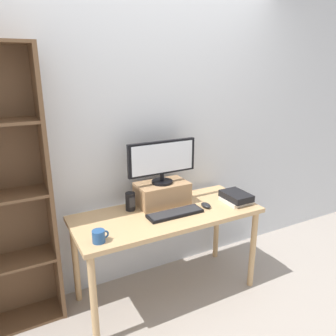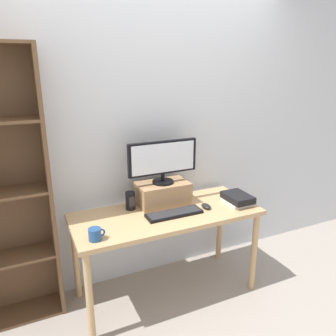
{
  "view_description": "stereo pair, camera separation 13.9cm",
  "coord_description": "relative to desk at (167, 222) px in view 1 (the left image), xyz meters",
  "views": [
    {
      "loc": [
        -1.1,
        -2.08,
        1.84
      ],
      "look_at": [
        0.04,
        0.07,
        1.08
      ],
      "focal_mm": 35.0,
      "sensor_mm": 36.0,
      "label": 1
    },
    {
      "loc": [
        -0.98,
        -2.14,
        1.84
      ],
      "look_at": [
        0.04,
        0.07,
        1.08
      ],
      "focal_mm": 35.0,
      "sensor_mm": 36.0,
      "label": 2
    }
  ],
  "objects": [
    {
      "name": "back_wall",
      "position": [
        0.0,
        0.41,
        0.64
      ],
      "size": [
        7.0,
        0.08,
        2.6
      ],
      "color": "silver",
      "rests_on": "ground_plane"
    },
    {
      "name": "coffee_mug",
      "position": [
        -0.61,
        -0.2,
        0.13
      ],
      "size": [
        0.11,
        0.09,
        0.08
      ],
      "color": "#234C84",
      "rests_on": "desk"
    },
    {
      "name": "ground_plane",
      "position": [
        0.0,
        0.0,
        -0.66
      ],
      "size": [
        12.0,
        12.0,
        0.0
      ],
      "primitive_type": "plane",
      "color": "#9E9389"
    },
    {
      "name": "keyboard",
      "position": [
        0.03,
        -0.07,
        0.1
      ],
      "size": [
        0.44,
        0.14,
        0.02
      ],
      "color": "black",
      "rests_on": "desk"
    },
    {
      "name": "desk_speaker",
      "position": [
        -0.24,
        0.17,
        0.16
      ],
      "size": [
        0.08,
        0.08,
        0.15
      ],
      "color": "black",
      "rests_on": "desk"
    },
    {
      "name": "computer_mouse",
      "position": [
        0.32,
        -0.07,
        0.1
      ],
      "size": [
        0.06,
        0.1,
        0.04
      ],
      "color": "black",
      "rests_on": "desk"
    },
    {
      "name": "riser_box",
      "position": [
        0.04,
        0.17,
        0.18
      ],
      "size": [
        0.42,
        0.26,
        0.18
      ],
      "color": "#A87F56",
      "rests_on": "desk"
    },
    {
      "name": "desk",
      "position": [
        0.0,
        0.0,
        0.0
      ],
      "size": [
        1.48,
        0.62,
        0.74
      ],
      "color": "tan",
      "rests_on": "ground_plane"
    },
    {
      "name": "book_stack",
      "position": [
        0.61,
        -0.1,
        0.13
      ],
      "size": [
        0.2,
        0.26,
        0.08
      ],
      "color": "silver",
      "rests_on": "desk"
    },
    {
      "name": "computer_monitor",
      "position": [
        0.04,
        0.17,
        0.46
      ],
      "size": [
        0.58,
        0.17,
        0.35
      ],
      "color": "black",
      "rests_on": "riser_box"
    }
  ]
}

